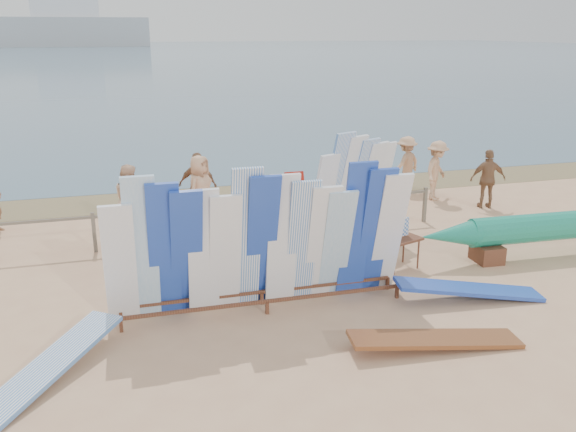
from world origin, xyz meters
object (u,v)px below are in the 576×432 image
object	(u,v)px
beachgoer_4	(198,186)
flat_board_d	(468,300)
beach_chair_left	(151,230)
beachgoer_7	(339,171)
outrigger_canoe	(567,227)
stroller	(298,202)
beachgoer_6	(200,190)
side_surfboard_rack	(352,193)
beachgoer_10	(488,179)
beachgoer_8	(380,179)
main_surfboard_rack	(264,246)
beachgoer_extra_0	(437,171)
beachgoer_2	(130,200)
beachgoer_9	(406,164)
flat_board_e	(51,378)
flat_board_c	(435,347)
beach_chair_right	(199,219)
vendor_table	(399,252)

from	to	relation	value
beachgoer_4	flat_board_d	bearing A→B (deg)	-28.93
beach_chair_left	beachgoer_7	size ratio (longest dim) A/B	0.52
outrigger_canoe	stroller	xyz separation A→B (m)	(-4.85, 3.93, -0.14)
beachgoer_6	beachgoer_4	xyz separation A→B (m)	(0.01, 0.50, -0.01)
side_surfboard_rack	outrigger_canoe	bearing A→B (deg)	-48.75
beachgoer_10	beachgoer_8	bearing A→B (deg)	2.87
flat_board_d	beachgoer_8	xyz separation A→B (m)	(0.84, 5.82, 0.84)
outrigger_canoe	beach_chair_left	world-z (taller)	outrigger_canoe
flat_board_d	beachgoer_8	world-z (taller)	beachgoer_8
beach_chair_left	beachgoer_6	world-z (taller)	beachgoer_6
beachgoer_6	beachgoer_10	bearing A→B (deg)	-56.11
main_surfboard_rack	beachgoer_extra_0	world-z (taller)	main_surfboard_rack
side_surfboard_rack	beachgoer_4	xyz separation A→B (m)	(-3.08, 2.80, -0.31)
beachgoer_2	beachgoer_8	distance (m)	6.55
side_surfboard_rack	beachgoer_7	world-z (taller)	side_surfboard_rack
beachgoer_9	flat_board_e	bearing A→B (deg)	14.52
stroller	beachgoer_4	bearing A→B (deg)	159.30
flat_board_d	beachgoer_7	world-z (taller)	beachgoer_7
side_surfboard_rack	flat_board_c	xyz separation A→B (m)	(-0.53, -4.89, -1.18)
outrigger_canoe	beachgoer_4	xyz separation A→B (m)	(-7.26, 4.80, 0.25)
beach_chair_left	beachgoer_2	bearing A→B (deg)	129.76
outrigger_canoe	beach_chair_left	bearing A→B (deg)	160.39
beach_chair_left	beachgoer_extra_0	bearing A→B (deg)	7.14
flat_board_e	beach_chair_left	distance (m)	5.88
beachgoer_2	beachgoer_9	size ratio (longest dim) A/B	1.04
beachgoer_6	beachgoer_9	distance (m)	6.63
beach_chair_right	side_surfboard_rack	bearing A→B (deg)	-56.62
main_surfboard_rack	stroller	xyz separation A→B (m)	(2.06, 4.78, -0.69)
beachgoer_extra_0	beachgoer_4	size ratio (longest dim) A/B	0.98
flat_board_d	beachgoer_8	bearing A→B (deg)	1.51
outrigger_canoe	beach_chair_right	distance (m)	8.39
beach_chair_left	beachgoer_6	size ratio (longest dim) A/B	0.46
stroller	beachgoer_10	xyz separation A→B (m)	(5.29, -0.29, 0.32)
main_surfboard_rack	vendor_table	xyz separation A→B (m)	(3.08, 1.07, -0.81)
main_surfboard_rack	flat_board_c	world-z (taller)	main_surfboard_rack
flat_board_d	beachgoer_4	size ratio (longest dim) A/B	1.56
vendor_table	beachgoer_2	xyz separation A→B (m)	(-5.14, 3.67, 0.50)
beachgoer_extra_0	beachgoer_4	distance (m)	6.79
side_surfboard_rack	beachgoer_8	size ratio (longest dim) A/B	1.57
beachgoer_4	beachgoer_2	distance (m)	1.93
beachgoer_6	beachgoer_9	bearing A→B (deg)	-36.93
flat_board_d	beachgoer_10	size ratio (longest dim) A/B	1.67
main_surfboard_rack	side_surfboard_rack	distance (m)	3.95
flat_board_d	stroller	size ratio (longest dim) A/B	2.25
stroller	beachgoer_4	world-z (taller)	beachgoer_4
beach_chair_left	beachgoer_extra_0	size ratio (longest dim) A/B	0.47
outrigger_canoe	beachgoer_10	distance (m)	3.67
side_surfboard_rack	beachgoer_extra_0	distance (m)	4.65
beachgoer_6	beachgoer_2	xyz separation A→B (m)	(-1.69, -0.42, -0.02)
vendor_table	beach_chair_right	size ratio (longest dim) A/B	1.30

